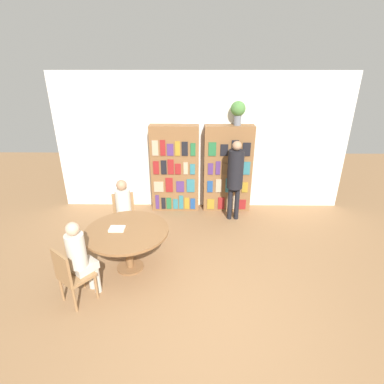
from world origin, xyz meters
TOP-DOWN VIEW (x-y plane):
  - ground_plane at (0.00, 0.00)m, footprint 16.00×16.00m
  - wall_back at (0.00, 3.64)m, footprint 6.40×0.07m
  - bookshelf_left at (-0.59, 3.45)m, footprint 1.05×0.34m
  - bookshelf_right at (0.59, 3.45)m, footprint 1.05×0.34m
  - flower_vase at (0.74, 3.45)m, footprint 0.31×0.31m
  - reading_table at (-1.21, 1.22)m, footprint 1.33×1.33m
  - chair_near_camera at (-1.83, 0.43)m, footprint 0.56×0.56m
  - chair_left_side at (-1.48, 2.19)m, footprint 0.49×0.49m
  - seated_reader_left at (-1.43, 2.02)m, footprint 0.35×0.40m
  - seated_reader_right at (-1.72, 0.58)m, footprint 0.40×0.41m
  - librarian_standing at (0.69, 2.95)m, footprint 0.33×0.60m
  - open_book_on_table at (-1.36, 1.23)m, footprint 0.24×0.18m

SIDE VIEW (x-z plane):
  - ground_plane at x=0.00m, z-range 0.00..0.00m
  - chair_near_camera at x=-1.83m, z-range 0.05..0.93m
  - chair_left_side at x=-1.48m, z-range 0.05..0.93m
  - reading_table at x=-1.21m, z-range 0.26..0.98m
  - seated_reader_right at x=-1.72m, z-range 0.08..1.32m
  - seated_reader_left at x=-1.43m, z-range 0.09..1.33m
  - open_book_on_table at x=-1.36m, z-range 0.73..0.76m
  - bookshelf_right at x=0.59m, z-range 0.00..1.93m
  - bookshelf_left at x=-0.59m, z-range 0.00..1.93m
  - librarian_standing at x=0.69m, z-range 0.20..1.93m
  - wall_back at x=0.00m, z-range 0.01..3.01m
  - flower_vase at x=0.74m, z-range 2.00..2.49m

